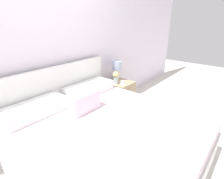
{
  "coord_description": "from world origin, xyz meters",
  "views": [
    {
      "loc": [
        -1.27,
        -2.16,
        1.66
      ],
      "look_at": [
        0.63,
        -0.56,
        0.64
      ],
      "focal_mm": 28.0,
      "sensor_mm": 36.0,
      "label": 1
    }
  ],
  "objects_px": {
    "table_lamp": "(117,67)",
    "teacup": "(123,82)",
    "flower_vase": "(116,77)",
    "nightstand": "(120,94)",
    "bed": "(103,138)"
  },
  "relations": [
    {
      "from": "flower_vase",
      "to": "teacup",
      "type": "relative_size",
      "value": 2.11
    },
    {
      "from": "table_lamp",
      "to": "teacup",
      "type": "relative_size",
      "value": 3.45
    },
    {
      "from": "table_lamp",
      "to": "flower_vase",
      "type": "height_order",
      "value": "table_lamp"
    },
    {
      "from": "bed",
      "to": "nightstand",
      "type": "distance_m",
      "value": 1.45
    },
    {
      "from": "bed",
      "to": "nightstand",
      "type": "bearing_deg",
      "value": 29.37
    },
    {
      "from": "table_lamp",
      "to": "teacup",
      "type": "bearing_deg",
      "value": -110.6
    },
    {
      "from": "nightstand",
      "to": "table_lamp",
      "type": "distance_m",
      "value": 0.55
    },
    {
      "from": "bed",
      "to": "table_lamp",
      "type": "height_order",
      "value": "bed"
    },
    {
      "from": "flower_vase",
      "to": "teacup",
      "type": "height_order",
      "value": "flower_vase"
    },
    {
      "from": "table_lamp",
      "to": "flower_vase",
      "type": "xyz_separation_m",
      "value": [
        -0.16,
        -0.12,
        -0.14
      ]
    },
    {
      "from": "bed",
      "to": "flower_vase",
      "type": "bearing_deg",
      "value": 32.3
    },
    {
      "from": "nightstand",
      "to": "teacup",
      "type": "relative_size",
      "value": 4.56
    },
    {
      "from": "bed",
      "to": "teacup",
      "type": "height_order",
      "value": "bed"
    },
    {
      "from": "nightstand",
      "to": "table_lamp",
      "type": "height_order",
      "value": "table_lamp"
    },
    {
      "from": "nightstand",
      "to": "bed",
      "type": "bearing_deg",
      "value": -150.63
    }
  ]
}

